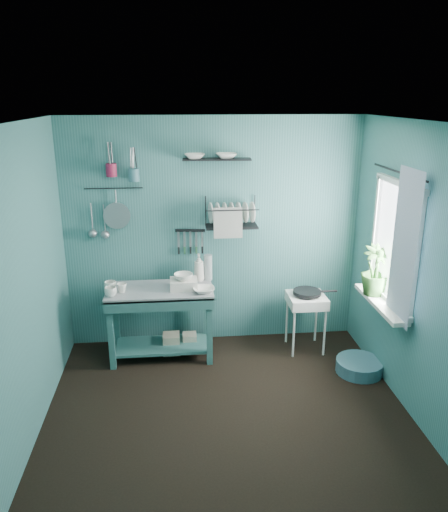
{
  "coord_description": "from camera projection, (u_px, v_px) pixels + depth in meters",
  "views": [
    {
      "loc": [
        -0.41,
        -3.73,
        2.69
      ],
      "look_at": [
        0.05,
        0.85,
        1.2
      ],
      "focal_mm": 35.0,
      "sensor_mm": 36.0,
      "label": 1
    }
  ],
  "objects": [
    {
      "name": "mug_right",
      "position": [
        110.0,
        286.0,
        5.11
      ],
      "size": [
        0.17,
        0.17,
        0.1
      ],
      "primitive_type": "imported",
      "rotation": [
        0.0,
        0.0,
        1.05
      ],
      "color": "white",
      "rests_on": "work_counter"
    },
    {
      "name": "colander",
      "position": [
        117.0,
        216.0,
        5.22
      ],
      "size": [
        0.28,
        0.03,
        0.28
      ],
      "primitive_type": "cylinder",
      "rotation": [
        1.54,
        0.0,
        0.0
      ],
      "color": "#9A9BA1",
      "rests_on": "wall_back"
    },
    {
      "name": "wall_left",
      "position": [
        23.0,
        290.0,
        3.86
      ],
      "size": [
        0.0,
        3.0,
        3.0
      ],
      "primitive_type": "plane",
      "rotation": [
        1.57,
        0.0,
        1.57
      ],
      "color": "#356D6D",
      "rests_on": "ground"
    },
    {
      "name": "shelf_bowl_left",
      "position": [
        195.0,
        165.0,
        5.09
      ],
      "size": [
        0.21,
        0.21,
        0.05
      ],
      "primitive_type": "imported",
      "rotation": [
        0.0,
        0.0,
        0.01
      ],
      "color": "white",
      "rests_on": "upper_shelf"
    },
    {
      "name": "wall_front",
      "position": [
        259.0,
        385.0,
        2.6
      ],
      "size": [
        3.2,
        0.0,
        3.2
      ],
      "primitive_type": "plane",
      "rotation": [
        -1.57,
        0.0,
        0.0
      ],
      "color": "#356D6D",
      "rests_on": "ground"
    },
    {
      "name": "curtain",
      "position": [
        404.0,
        248.0,
        4.24
      ],
      "size": [
        0.0,
        1.35,
        1.35
      ],
      "primitive_type": "plane",
      "rotation": [
        1.57,
        0.0,
        1.57
      ],
      "color": "silver",
      "rests_on": "wall_right"
    },
    {
      "name": "work_counter",
      "position": [
        161.0,
        323.0,
        5.29
      ],
      "size": [
        1.1,
        0.55,
        0.78
      ],
      "primitive_type": "cube",
      "rotation": [
        0.0,
        0.0,
        -0.0
      ],
      "color": "#2E6261",
      "rests_on": "floor"
    },
    {
      "name": "hook_rail",
      "position": [
        113.0,
        188.0,
        5.15
      ],
      "size": [
        0.6,
        0.01,
        0.01
      ],
      "primitive_type": "cylinder",
      "rotation": [
        0.0,
        1.57,
        0.0
      ],
      "color": "black",
      "rests_on": "wall_back"
    },
    {
      "name": "ceiling",
      "position": [
        229.0,
        122.0,
        3.63
      ],
      "size": [
        3.2,
        3.2,
        0.0
      ],
      "primitive_type": "plane",
      "rotation": [
        3.14,
        0.0,
        0.0
      ],
      "color": "silver",
      "rests_on": "ground"
    },
    {
      "name": "frying_pan",
      "position": [
        307.0,
        292.0,
        5.35
      ],
      "size": [
        0.3,
        0.3,
        0.03
      ],
      "primitive_type": "cylinder",
      "color": "black",
      "rests_on": "hotplate_stand"
    },
    {
      "name": "dish_rack",
      "position": [
        231.0,
        212.0,
        5.25
      ],
      "size": [
        0.57,
        0.3,
        0.32
      ],
      "primitive_type": "cube",
      "rotation": [
        0.0,
        0.0,
        0.11
      ],
      "color": "black",
      "rests_on": "wall_back"
    },
    {
      "name": "utensil_cup_teal",
      "position": [
        134.0,
        175.0,
        5.08
      ],
      "size": [
        0.11,
        0.11,
        0.13
      ],
      "primitive_type": "cylinder",
      "color": "teal",
      "rests_on": "wall_back"
    },
    {
      "name": "wall_right",
      "position": [
        418.0,
        276.0,
        4.17
      ],
      "size": [
        0.0,
        3.0,
        3.0
      ],
      "primitive_type": "plane",
      "rotation": [
        1.57,
        0.0,
        -1.57
      ],
      "color": "#356D6D",
      "rests_on": "ground"
    },
    {
      "name": "windowsill",
      "position": [
        380.0,
        303.0,
        4.72
      ],
      "size": [
        0.16,
        0.95,
        0.04
      ],
      "primitive_type": "cube",
      "color": "white",
      "rests_on": "wall_right"
    },
    {
      "name": "mug_left",
      "position": [
        111.0,
        292.0,
        4.96
      ],
      "size": [
        0.12,
        0.12,
        0.1
      ],
      "primitive_type": "imported",
      "color": "white",
      "rests_on": "work_counter"
    },
    {
      "name": "water_bottle",
      "position": [
        208.0,
        267.0,
        5.38
      ],
      "size": [
        0.09,
        0.09,
        0.28
      ],
      "primitive_type": "cylinder",
      "color": "#9DACAF",
      "rests_on": "work_counter"
    },
    {
      "name": "wall_back",
      "position": [
        213.0,
        234.0,
        5.44
      ],
      "size": [
        3.2,
        0.0,
        3.2
      ],
      "primitive_type": "plane",
      "rotation": [
        1.57,
        0.0,
        0.0
      ],
      "color": "#356D6D",
      "rests_on": "ground"
    },
    {
      "name": "knife_strip",
      "position": [
        190.0,
        230.0,
        5.37
      ],
      "size": [
        0.32,
        0.05,
        0.03
      ],
      "primitive_type": "cube",
      "rotation": [
        0.0,
        0.0,
        -0.11
      ],
      "color": "black",
      "rests_on": "wall_back"
    },
    {
      "name": "upper_shelf",
      "position": [
        217.0,
        159.0,
        5.09
      ],
      "size": [
        0.71,
        0.22,
        0.01
      ],
      "primitive_type": "cube",
      "rotation": [
        0.0,
        0.0,
        -0.06
      ],
      "color": "black",
      "rests_on": "wall_back"
    },
    {
      "name": "ladle_outer",
      "position": [
        92.0,
        217.0,
        5.21
      ],
      "size": [
        0.01,
        0.01,
        0.3
      ],
      "primitive_type": "cylinder",
      "color": "#9A9BA1",
      "rests_on": "wall_back"
    },
    {
      "name": "soap_bottle",
      "position": [
        199.0,
        267.0,
        5.35
      ],
      "size": [
        0.11,
        0.12,
        0.3
      ],
      "primitive_type": "imported",
      "color": "silver",
      "rests_on": "work_counter"
    },
    {
      "name": "floor",
      "position": [
        228.0,
        415.0,
        4.4
      ],
      "size": [
        3.2,
        3.2,
        0.0
      ],
      "primitive_type": "plane",
      "color": "black",
      "rests_on": "ground"
    },
    {
      "name": "shelf_bowl_right",
      "position": [
        226.0,
        157.0,
        5.1
      ],
      "size": [
        0.22,
        0.22,
        0.05
      ],
      "primitive_type": "imported",
      "rotation": [
        0.0,
        0.0,
        0.03
      ],
      "color": "white",
      "rests_on": "upper_shelf"
    },
    {
      "name": "mug_mid",
      "position": [
        122.0,
        288.0,
        5.06
      ],
      "size": [
        0.14,
        0.14,
        0.09
      ],
      "primitive_type": "imported",
      "rotation": [
        0.0,
        0.0,
        0.52
      ],
      "color": "white",
      "rests_on": "work_counter"
    },
    {
      "name": "utensil_cup_magenta",
      "position": [
        111.0,
        170.0,
        5.04
      ],
      "size": [
        0.11,
        0.11,
        0.13
      ],
      "primitive_type": "cylinder",
      "color": "maroon",
      "rests_on": "wall_back"
    },
    {
      "name": "storage_tin_small",
      "position": [
        190.0,
        342.0,
        5.48
      ],
      "size": [
        0.15,
        0.15,
        0.2
      ],
      "primitive_type": "cube",
      "color": "gray",
      "rests_on": "floor"
    },
    {
      "name": "ladle_inner",
      "position": [
        104.0,
        219.0,
        5.23
      ],
      "size": [
        0.01,
        0.01,
        0.3
      ],
      "primitive_type": "cylinder",
      "color": "#9A9BA1",
      "rests_on": "wall_back"
    },
    {
      "name": "floor_basin",
      "position": [
        359.0,
        366.0,
        5.06
      ],
      "size": [
        0.47,
        0.47,
        0.13
      ],
      "primitive_type": "cylinder",
      "color": "#427182",
      "rests_on": "floor"
    },
    {
      "name": "window_glass",
      "position": [
        396.0,
        243.0,
        4.55
      ],
      "size": [
        0.0,
        1.1,
        1.1
      ],
      "primitive_type": "plane",
      "rotation": [
        1.57,
        0.0,
        1.57
      ],
      "color": "white",
      "rests_on": "wall_right"
    },
    {
      "name": "curtain_rod",
      "position": [
        399.0,
        172.0,
        4.34
      ],
      "size": [
        0.02,
        1.05,
        0.02
      ],
      "primitive_type": "cylinder",
      "rotation": [
        1.57,
        0.0,
        0.0
      ],
      "color": "black",
      "rests_on": "wall_right"
    },
    {
      "name": "tub_bowl",
      "position": [
        184.0,
        277.0,
        5.13
      ],
      "size": [
        0.2,
        0.19,
        0.06
      ],
      "primitive_type": "imported",
      "color": "white",
      "rests_on": "wash_tub"
    },
    {
      "name": "potted_plant",
      "position": [
        375.0,
        270.0,
        4.81
      ],
      "size": [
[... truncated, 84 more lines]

